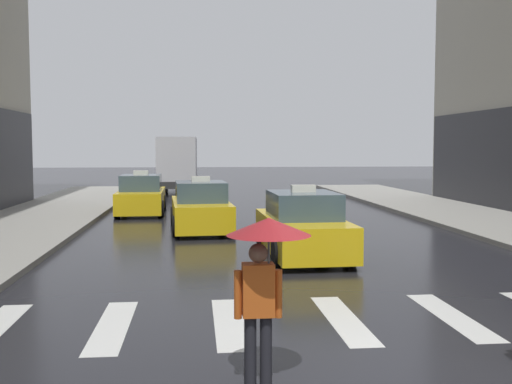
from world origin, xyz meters
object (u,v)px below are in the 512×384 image
taxi_lead (302,227)px  pedestrian_with_umbrella (265,255)px  box_truck (178,162)px  taxi_second (201,209)px  taxi_third (141,196)px

taxi_lead → pedestrian_with_umbrella: bearing=-103.1°
box_truck → pedestrian_with_umbrella: box_truck is taller
taxi_second → pedestrian_with_umbrella: size_ratio=2.38×
taxi_second → box_truck: (-1.20, 17.09, 1.13)m
taxi_lead → taxi_third: size_ratio=1.00×
taxi_lead → box_truck: bearing=99.6°
taxi_third → taxi_second: bearing=-65.7°
taxi_lead → taxi_second: size_ratio=0.99×
taxi_lead → taxi_third: same height
taxi_lead → box_truck: size_ratio=0.61×
taxi_second → pedestrian_with_umbrella: bearing=-87.3°
taxi_third → taxi_lead: bearing=-64.4°
taxi_second → box_truck: 17.17m
taxi_third → pedestrian_with_umbrella: pedestrian_with_umbrella is taller
pedestrian_with_umbrella → taxi_lead: bearing=76.9°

